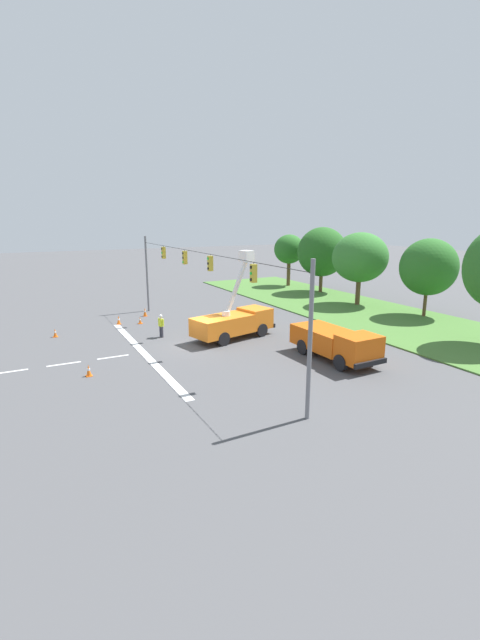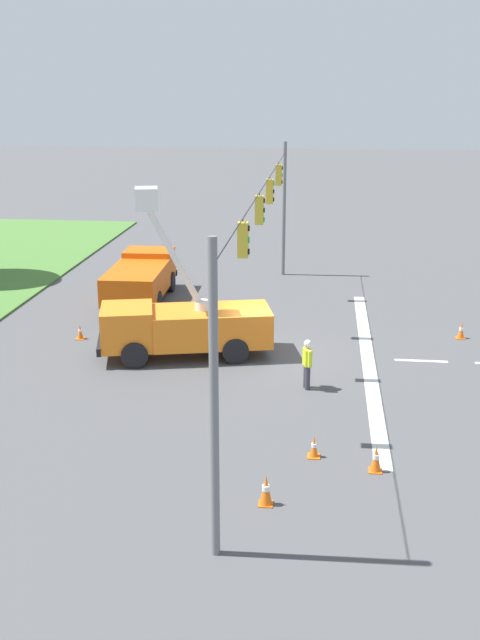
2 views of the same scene
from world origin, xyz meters
TOP-DOWN VIEW (x-y plane):
  - ground_plane at (0.00, 0.00)m, footprint 200.00×200.00m
  - lane_markings at (0.00, -5.50)m, footprint 17.60×15.25m
  - signal_gantry at (0.04, -0.00)m, footprint 26.20×0.33m
  - utility_truck_bucket_lift at (-0.45, 3.07)m, footprint 3.77×6.93m
  - utility_truck_support_near at (7.02, 6.53)m, footprint 6.46×2.68m
  - road_worker at (-3.20, -1.76)m, footprint 0.62×0.35m
  - traffic_cone_foreground_left at (-8.83, -3.78)m, footprint 0.36×0.36m
  - traffic_cone_foreground_right at (-10.84, -0.95)m, footprint 0.36×0.36m
  - traffic_cone_mid_left at (1.05, 7.68)m, footprint 0.36×0.36m
  - traffic_cone_mid_right at (-8.19, -2.10)m, footprint 0.36×0.36m
  - traffic_cone_near_bucket at (2.89, -7.95)m, footprint 0.36×0.36m

SIDE VIEW (x-z plane):
  - ground_plane at x=0.00m, z-range 0.00..0.00m
  - lane_markings at x=0.00m, z-range 0.00..0.01m
  - traffic_cone_mid_left at x=1.05m, z-range -0.01..0.61m
  - traffic_cone_mid_right at x=-8.19m, z-range -0.01..0.62m
  - traffic_cone_near_bucket at x=2.89m, z-range -0.01..0.70m
  - traffic_cone_foreground_left at x=-8.83m, z-range 0.00..0.77m
  - traffic_cone_foreground_right at x=-10.84m, z-range 0.00..0.82m
  - road_worker at x=-3.20m, z-range 0.11..1.88m
  - utility_truck_support_near at x=7.02m, z-range 0.12..2.20m
  - utility_truck_bucket_lift at x=-0.45m, z-range -1.93..4.57m
  - signal_gantry at x=0.04m, z-range 0.98..8.18m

